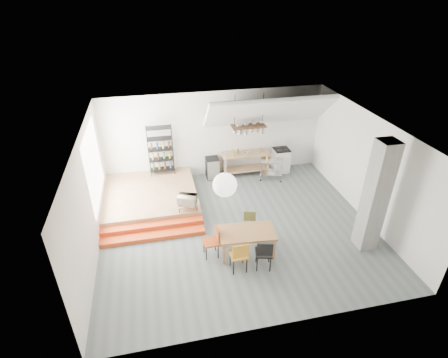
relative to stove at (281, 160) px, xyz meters
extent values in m
plane|color=#576264|center=(-2.50, -3.16, -0.48)|extent=(8.00, 8.00, 0.00)
cube|color=silver|center=(-2.50, 0.34, 1.12)|extent=(8.00, 0.04, 3.20)
cube|color=silver|center=(-6.50, -3.16, 1.12)|extent=(0.04, 7.00, 3.20)
cube|color=silver|center=(1.50, -3.16, 1.12)|extent=(0.04, 7.00, 3.20)
cube|color=white|center=(-2.50, -3.16, 2.72)|extent=(8.00, 7.00, 0.02)
cube|color=white|center=(-0.70, -0.26, 2.07)|extent=(4.40, 1.44, 1.32)
cube|color=white|center=(-6.48, -1.66, 1.32)|extent=(0.02, 2.50, 2.20)
cube|color=#916C48|center=(-5.00, -1.16, -0.28)|extent=(3.00, 3.00, 0.40)
cube|color=#CD4418|center=(-5.00, -3.11, -0.41)|extent=(3.00, 0.35, 0.13)
cube|color=#CD4418|center=(-5.00, -2.76, -0.35)|extent=(3.00, 0.35, 0.27)
cube|color=slate|center=(0.80, -4.66, 1.12)|extent=(0.50, 0.50, 3.20)
cube|color=#916C48|center=(-1.40, -0.01, 0.40)|extent=(1.80, 0.60, 0.06)
cube|color=#916C48|center=(-1.40, -0.01, -0.23)|extent=(1.70, 0.55, 0.04)
cube|color=#916C48|center=(-0.58, 0.21, -0.05)|extent=(0.06, 0.06, 0.86)
cube|color=#916C48|center=(-2.22, 0.21, -0.05)|extent=(0.06, 0.06, 0.86)
cube|color=#916C48|center=(-0.58, -0.23, -0.05)|extent=(0.06, 0.06, 0.86)
cube|color=#916C48|center=(-2.22, -0.23, -0.05)|extent=(0.06, 0.06, 0.86)
cube|color=white|center=(0.00, -0.01, -0.03)|extent=(0.60, 0.60, 0.90)
cube|color=black|center=(0.00, -0.01, 0.44)|extent=(0.58, 0.58, 0.03)
cube|color=white|center=(0.00, 0.27, 0.57)|extent=(0.60, 0.05, 0.25)
cylinder|color=black|center=(0.14, 0.13, 0.46)|extent=(0.18, 0.18, 0.02)
cylinder|color=black|center=(-0.14, 0.13, 0.46)|extent=(0.18, 0.18, 0.02)
cylinder|color=black|center=(0.14, -0.15, 0.46)|extent=(0.18, 0.18, 0.02)
cylinder|color=black|center=(-0.14, -0.15, 0.46)|extent=(0.18, 0.18, 0.02)
cube|color=#3F2919|center=(-1.40, -0.21, 1.57)|extent=(1.20, 0.50, 0.05)
cylinder|color=black|center=(-1.90, -0.21, 2.14)|extent=(0.02, 0.02, 1.15)
cylinder|color=black|center=(-0.90, -0.21, 2.14)|extent=(0.02, 0.02, 1.15)
cylinder|color=silver|center=(-1.90, -0.26, 1.43)|extent=(0.16, 0.16, 0.12)
cylinder|color=silver|center=(-1.70, -0.26, 1.41)|extent=(0.20, 0.20, 0.16)
cylinder|color=silver|center=(-1.50, -0.26, 1.39)|extent=(0.16, 0.16, 0.20)
cylinder|color=silver|center=(-1.30, -0.26, 1.43)|extent=(0.20, 0.20, 0.12)
cylinder|color=silver|center=(-1.10, -0.26, 1.41)|extent=(0.16, 0.16, 0.16)
cylinder|color=silver|center=(-0.90, -0.26, 1.39)|extent=(0.20, 0.20, 0.20)
cylinder|color=black|center=(-4.08, 0.22, 0.82)|extent=(0.02, 0.02, 1.80)
cylinder|color=black|center=(-4.92, 0.22, 0.82)|extent=(0.02, 0.02, 1.80)
cylinder|color=black|center=(-4.08, -0.14, 0.82)|extent=(0.02, 0.02, 1.80)
cylinder|color=black|center=(-4.92, -0.14, 0.82)|extent=(0.02, 0.02, 1.80)
cube|color=black|center=(-4.50, 0.04, 0.07)|extent=(0.88, 0.38, 0.02)
cube|color=black|center=(-4.50, 0.04, 0.47)|extent=(0.88, 0.38, 0.02)
cube|color=black|center=(-4.50, 0.04, 0.87)|extent=(0.88, 0.38, 0.02)
cube|color=black|center=(-4.50, 0.04, 1.27)|extent=(0.88, 0.38, 0.02)
cube|color=black|center=(-4.50, 0.04, 1.67)|extent=(0.88, 0.38, 0.03)
cylinder|color=#307A34|center=(-4.50, 0.04, 0.21)|extent=(0.07, 0.07, 0.24)
cylinder|color=olive|center=(-4.50, 0.04, 0.61)|extent=(0.07, 0.07, 0.24)
cylinder|color=brown|center=(-4.50, 0.04, 1.01)|extent=(0.07, 0.07, 0.24)
cube|color=#916C48|center=(-3.90, -2.41, 0.07)|extent=(0.60, 0.40, 0.03)
cylinder|color=black|center=(-3.63, -2.24, -0.01)|extent=(0.02, 0.02, 0.13)
cylinder|color=black|center=(-4.17, -2.24, -0.01)|extent=(0.02, 0.02, 0.13)
cylinder|color=black|center=(-3.63, -2.58, -0.01)|extent=(0.02, 0.02, 0.13)
cylinder|color=black|center=(-4.17, -2.58, -0.01)|extent=(0.02, 0.02, 0.13)
sphere|color=white|center=(-3.12, -4.20, 1.72)|extent=(0.60, 0.60, 0.60)
cube|color=olive|center=(-2.52, -4.26, 0.20)|extent=(1.55, 0.96, 0.06)
cube|color=olive|center=(-1.83, -3.96, -0.16)|extent=(0.07, 0.07, 0.65)
cube|color=olive|center=(-3.16, -3.85, -0.16)|extent=(0.07, 0.07, 0.65)
cube|color=olive|center=(-1.89, -4.67, -0.16)|extent=(0.07, 0.07, 0.65)
cube|color=olive|center=(-3.22, -4.55, -0.16)|extent=(0.07, 0.07, 0.65)
cube|color=#BD7D20|center=(-2.90, -4.83, 0.00)|extent=(0.44, 0.44, 0.04)
cube|color=#BD7D20|center=(-2.90, -5.02, 0.27)|extent=(0.41, 0.05, 0.38)
cylinder|color=black|center=(-3.07, -5.00, -0.24)|extent=(0.03, 0.03, 0.47)
cylinder|color=black|center=(-2.73, -5.00, -0.24)|extent=(0.03, 0.03, 0.47)
cylinder|color=black|center=(-3.08, -4.66, -0.24)|extent=(0.03, 0.03, 0.47)
cylinder|color=black|center=(-2.73, -4.66, -0.24)|extent=(0.03, 0.03, 0.47)
cube|color=black|center=(-2.25, -4.89, 0.00)|extent=(0.51, 0.51, 0.04)
cube|color=black|center=(-2.30, -5.07, 0.26)|extent=(0.40, 0.14, 0.37)
cylinder|color=black|center=(-2.46, -5.01, -0.25)|extent=(0.03, 0.03, 0.47)
cylinder|color=black|center=(-2.13, -5.09, -0.25)|extent=(0.03, 0.03, 0.47)
cylinder|color=black|center=(-2.38, -4.68, -0.25)|extent=(0.03, 0.03, 0.47)
cylinder|color=black|center=(-2.05, -4.76, -0.25)|extent=(0.03, 0.03, 0.47)
cube|color=olive|center=(-2.29, -3.67, -0.07)|extent=(0.46, 0.46, 0.04)
cube|color=olive|center=(-2.24, -3.51, 0.16)|extent=(0.35, 0.14, 0.32)
cylinder|color=black|center=(-2.10, -3.57, -0.28)|extent=(0.03, 0.03, 0.41)
cylinder|color=black|center=(-2.38, -3.49, -0.28)|extent=(0.03, 0.03, 0.41)
cylinder|color=black|center=(-2.19, -3.86, -0.28)|extent=(0.03, 0.03, 0.41)
cylinder|color=black|center=(-2.47, -3.77, -0.28)|extent=(0.03, 0.03, 0.41)
cube|color=#A24217|center=(-3.50, -4.17, -0.03)|extent=(0.42, 0.42, 0.04)
cube|color=#A24217|center=(-3.31, -4.17, 0.23)|extent=(0.05, 0.39, 0.35)
cylinder|color=black|center=(-3.33, -4.33, -0.26)|extent=(0.03, 0.03, 0.45)
cylinder|color=black|center=(-3.34, -4.00, -0.26)|extent=(0.03, 0.03, 0.45)
cylinder|color=black|center=(-3.65, -4.34, -0.26)|extent=(0.03, 0.03, 0.45)
cylinder|color=black|center=(-3.66, -4.01, -0.26)|extent=(0.03, 0.03, 0.45)
cube|color=silver|center=(-0.57, -0.57, 0.30)|extent=(0.90, 0.68, 0.04)
cube|color=silver|center=(-0.57, -0.57, -0.22)|extent=(0.90, 0.68, 0.03)
cylinder|color=silver|center=(-0.15, -0.51, -0.08)|extent=(0.03, 0.03, 0.76)
sphere|color=black|center=(-0.15, -0.51, -0.45)|extent=(0.07, 0.07, 0.07)
cylinder|color=silver|center=(-0.85, -0.26, -0.08)|extent=(0.03, 0.03, 0.76)
sphere|color=black|center=(-0.85, -0.26, -0.45)|extent=(0.07, 0.07, 0.07)
cylinder|color=silver|center=(-0.28, -0.87, -0.08)|extent=(0.03, 0.03, 0.76)
sphere|color=black|center=(-0.28, -0.87, -0.45)|extent=(0.07, 0.07, 0.07)
cylinder|color=silver|center=(-0.98, -0.63, -0.08)|extent=(0.03, 0.03, 0.76)
sphere|color=black|center=(-0.98, -0.63, -0.45)|extent=(0.07, 0.07, 0.07)
cube|color=black|center=(-2.67, 0.04, -0.08)|extent=(0.47, 0.47, 0.80)
imported|color=beige|center=(-3.90, -2.41, 0.24)|extent=(0.66, 0.56, 0.31)
imported|color=silver|center=(-1.37, -0.06, 0.45)|extent=(0.25, 0.25, 0.05)
camera|label=1|loc=(-4.68, -11.29, 6.07)|focal=28.00mm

